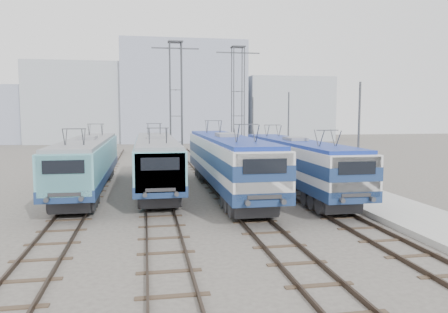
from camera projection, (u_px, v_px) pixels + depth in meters
ground at (209, 224)px, 20.89m from camera, size 160.00×160.00×0.00m
platform at (337, 187)px, 30.51m from camera, size 4.00×70.00×0.30m
locomotive_far_left at (87, 160)px, 28.79m from camera, size 2.77×17.48×3.29m
locomotive_center_left at (156, 159)px, 30.02m from camera, size 2.77×17.48×3.29m
locomotive_center_right at (227, 158)px, 28.33m from camera, size 2.94×18.57×3.49m
locomotive_far_right at (296, 160)px, 28.66m from camera, size 2.72×17.20×3.23m
catenary_tower_west at (176, 99)px, 41.77m from camera, size 4.50×1.20×12.00m
catenary_tower_east at (238, 100)px, 44.88m from camera, size 4.50×1.20×12.00m
mast_front at (358, 146)px, 24.02m from camera, size 0.12×0.12×7.00m
mast_mid at (288, 135)px, 35.77m from camera, size 0.12×0.12×7.00m
mast_rear at (253, 130)px, 47.52m from camera, size 0.12×0.12×7.00m
building_west at (82, 103)px, 78.42m from camera, size 18.00×12.00×14.00m
building_center at (182, 93)px, 81.41m from camera, size 22.00×14.00×18.00m
building_east at (285, 109)px, 85.24m from camera, size 16.00×12.00×12.00m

